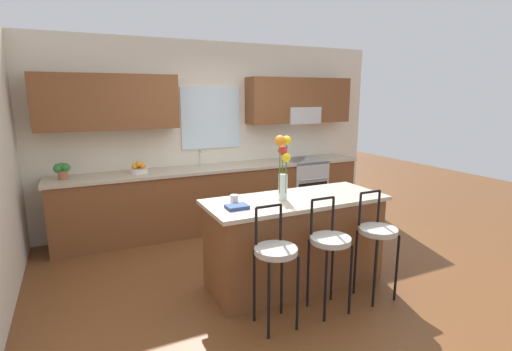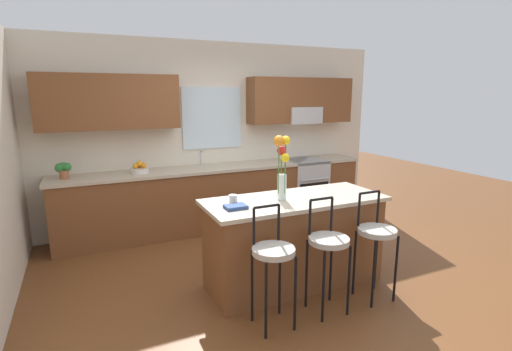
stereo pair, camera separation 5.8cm
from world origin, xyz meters
The scene contains 14 objects.
ground_plane centered at (0.00, 0.00, 0.00)m, with size 14.00×14.00×0.00m, color brown.
back_wall_assembly centered at (0.03, 1.98, 1.51)m, with size 5.60×0.50×2.70m.
counter_run centered at (0.00, 1.70, 0.47)m, with size 4.56×0.64×0.92m.
sink_faucet centered at (-0.23, 1.84, 1.06)m, with size 0.02×0.13×0.23m.
oven_range centered at (1.44, 1.68, 0.46)m, with size 0.60×0.64×0.92m.
kitchen_island centered at (0.11, -0.27, 0.46)m, with size 1.85×0.75×0.92m.
bar_stool_near centered at (-0.44, -0.86, 0.64)m, with size 0.36×0.36×1.04m.
bar_stool_middle centered at (0.11, -0.86, 0.64)m, with size 0.36×0.36×1.04m.
bar_stool_far centered at (0.66, -0.86, 0.64)m, with size 0.36×0.36×1.04m.
flower_vase centered at (-0.05, -0.28, 1.30)m, with size 0.18×0.16×0.65m.
mug_ceramic centered at (-0.53, -0.20, 0.97)m, with size 0.08×0.08×0.09m, color silver.
cookbook centered at (-0.57, -0.34, 0.94)m, with size 0.20×0.15×0.03m, color navy.
fruit_bowl_oranges centered at (-1.12, 1.70, 0.97)m, with size 0.24×0.24×0.16m.
potted_plant_small centered at (-2.03, 1.70, 1.04)m, with size 0.19×0.13×0.21m.
Camera 1 is at (-1.86, -3.45, 1.95)m, focal length 26.76 mm.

